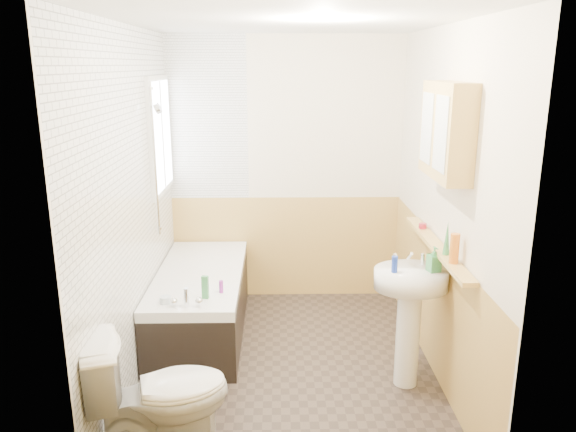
# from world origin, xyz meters

# --- Properties ---
(floor) EXTENTS (2.80, 2.80, 0.00)m
(floor) POSITION_xyz_m (0.00, 0.00, 0.00)
(floor) COLOR #2E2621
(floor) RESTS_ON ground
(ceiling) EXTENTS (2.80, 2.80, 0.00)m
(ceiling) POSITION_xyz_m (0.00, 0.00, 2.50)
(ceiling) COLOR white
(ceiling) RESTS_ON ground
(wall_back) EXTENTS (2.20, 0.02, 2.50)m
(wall_back) POSITION_xyz_m (0.00, 1.41, 1.25)
(wall_back) COLOR #EFE1C5
(wall_back) RESTS_ON ground
(wall_front) EXTENTS (2.20, 0.02, 2.50)m
(wall_front) POSITION_xyz_m (0.00, -1.41, 1.25)
(wall_front) COLOR #EFE1C5
(wall_front) RESTS_ON ground
(wall_left) EXTENTS (0.02, 2.80, 2.50)m
(wall_left) POSITION_xyz_m (-1.11, 0.00, 1.25)
(wall_left) COLOR #EFE1C5
(wall_left) RESTS_ON ground
(wall_right) EXTENTS (0.02, 2.80, 2.50)m
(wall_right) POSITION_xyz_m (1.11, 0.00, 1.25)
(wall_right) COLOR #EFE1C5
(wall_right) RESTS_ON ground
(wainscot_right) EXTENTS (0.01, 2.80, 1.00)m
(wainscot_right) POSITION_xyz_m (1.09, 0.00, 0.50)
(wainscot_right) COLOR tan
(wainscot_right) RESTS_ON wall_right
(wainscot_front) EXTENTS (2.20, 0.01, 1.00)m
(wainscot_front) POSITION_xyz_m (0.00, -1.39, 0.50)
(wainscot_front) COLOR tan
(wainscot_front) RESTS_ON wall_front
(wainscot_back) EXTENTS (2.20, 0.01, 1.00)m
(wainscot_back) POSITION_xyz_m (0.00, 1.39, 0.50)
(wainscot_back) COLOR tan
(wainscot_back) RESTS_ON wall_back
(tile_cladding_left) EXTENTS (0.01, 2.80, 2.50)m
(tile_cladding_left) POSITION_xyz_m (-1.09, 0.00, 1.25)
(tile_cladding_left) COLOR white
(tile_cladding_left) RESTS_ON wall_left
(tile_return_back) EXTENTS (0.75, 0.01, 1.50)m
(tile_return_back) POSITION_xyz_m (-0.73, 1.39, 1.75)
(tile_return_back) COLOR white
(tile_return_back) RESTS_ON wall_back
(window) EXTENTS (0.03, 0.79, 0.99)m
(window) POSITION_xyz_m (-1.06, 0.95, 1.65)
(window) COLOR white
(window) RESTS_ON wall_left
(bathtub) EXTENTS (0.70, 1.62, 0.70)m
(bathtub) POSITION_xyz_m (-0.73, 0.57, 0.29)
(bathtub) COLOR black
(bathtub) RESTS_ON floor
(shower_riser) EXTENTS (0.11, 0.08, 1.22)m
(shower_riser) POSITION_xyz_m (-1.04, 0.58, 1.60)
(shower_riser) COLOR silver
(shower_riser) RESTS_ON wall_left
(toilet) EXTENTS (0.90, 0.66, 0.79)m
(toilet) POSITION_xyz_m (-0.76, -1.00, 0.39)
(toilet) COLOR white
(toilet) RESTS_ON floor
(sink) EXTENTS (0.51, 0.41, 0.99)m
(sink) POSITION_xyz_m (0.84, -0.25, 0.63)
(sink) COLOR white
(sink) RESTS_ON floor
(pine_shelf) EXTENTS (0.10, 1.45, 0.03)m
(pine_shelf) POSITION_xyz_m (1.04, -0.12, 1.00)
(pine_shelf) COLOR tan
(pine_shelf) RESTS_ON wall_right
(medicine_cabinet) EXTENTS (0.17, 0.68, 0.62)m
(medicine_cabinet) POSITION_xyz_m (1.01, -0.24, 1.82)
(medicine_cabinet) COLOR tan
(medicine_cabinet) RESTS_ON wall_right
(foam_can) EXTENTS (0.06, 0.06, 0.19)m
(foam_can) POSITION_xyz_m (1.04, -0.50, 1.11)
(foam_can) COLOR orange
(foam_can) RESTS_ON pine_shelf
(green_bottle) EXTENTS (0.05, 0.05, 0.23)m
(green_bottle) POSITION_xyz_m (1.04, -0.34, 1.13)
(green_bottle) COLOR #388447
(green_bottle) RESTS_ON pine_shelf
(black_jar) EXTENTS (0.06, 0.06, 0.04)m
(black_jar) POSITION_xyz_m (1.04, 0.28, 1.03)
(black_jar) COLOR maroon
(black_jar) RESTS_ON pine_shelf
(soap_bottle) EXTENTS (0.12, 0.19, 0.08)m
(soap_bottle) POSITION_xyz_m (0.98, -0.29, 0.92)
(soap_bottle) COLOR #388447
(soap_bottle) RESTS_ON sink
(clear_bottle) EXTENTS (0.05, 0.05, 0.11)m
(clear_bottle) POSITION_xyz_m (0.71, -0.31, 0.93)
(clear_bottle) COLOR #19339E
(clear_bottle) RESTS_ON sink
(blue_gel) EXTENTS (0.05, 0.04, 0.17)m
(blue_gel) POSITION_xyz_m (-0.61, 0.01, 0.65)
(blue_gel) COLOR #388447
(blue_gel) RESTS_ON bathtub
(cream_jar) EXTENTS (0.11, 0.11, 0.05)m
(cream_jar) POSITION_xyz_m (-0.89, -0.08, 0.59)
(cream_jar) COLOR silver
(cream_jar) RESTS_ON bathtub
(orange_bottle) EXTENTS (0.04, 0.04, 0.10)m
(orange_bottle) POSITION_xyz_m (-0.51, 0.11, 0.61)
(orange_bottle) COLOR purple
(orange_bottle) RESTS_ON bathtub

